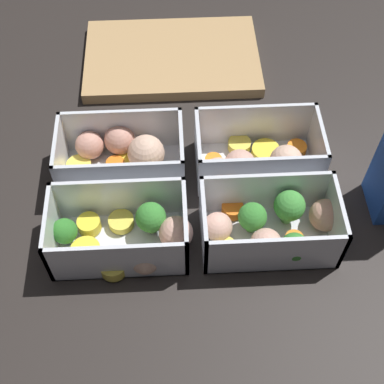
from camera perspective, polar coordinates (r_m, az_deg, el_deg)
name	(u,v)px	position (r m, az deg, el deg)	size (l,w,h in m)	color
ground_plane	(192,203)	(0.71, 0.00, -1.18)	(4.00, 4.00, 0.00)	#282321
container_near_left	(128,235)	(0.66, -6.87, -4.54)	(0.18, 0.11, 0.07)	silver
container_near_right	(272,226)	(0.67, 8.53, -3.57)	(0.19, 0.10, 0.07)	silver
container_far_left	(123,155)	(0.74, -7.38, 3.92)	(0.17, 0.11, 0.07)	silver
container_far_right	(252,160)	(0.73, 6.46, 3.42)	(0.17, 0.12, 0.07)	silver
cutting_board	(172,58)	(0.90, -2.14, 14.12)	(0.28, 0.18, 0.02)	tan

